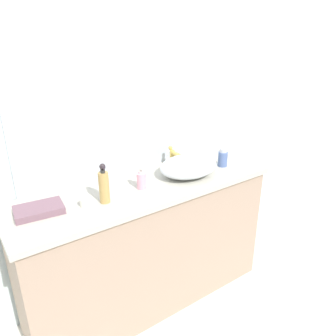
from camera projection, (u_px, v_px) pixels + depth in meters
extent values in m
cube|color=silver|center=(108.00, 106.00, 2.00)|extent=(6.00, 0.06, 2.60)
cube|color=#9F836E|center=(147.00, 247.00, 2.16)|extent=(1.60, 0.47, 0.83)
cube|color=#B4AE9E|center=(146.00, 188.00, 1.99)|extent=(1.64, 0.51, 0.04)
cube|color=#B2BCC6|center=(120.00, 69.00, 1.93)|extent=(1.35, 0.01, 1.30)
ellipsoid|color=silver|center=(189.00, 166.00, 2.10)|extent=(0.39, 0.30, 0.12)
cylinder|color=gold|center=(172.00, 158.00, 2.23)|extent=(0.03, 0.03, 0.12)
cylinder|color=gold|center=(176.00, 154.00, 2.18)|extent=(0.03, 0.10, 0.03)
sphere|color=gold|center=(170.00, 148.00, 2.22)|extent=(0.03, 0.03, 0.03)
cylinder|color=tan|center=(104.00, 188.00, 1.76)|extent=(0.06, 0.06, 0.17)
cylinder|color=#2C2C2D|center=(103.00, 171.00, 1.72)|extent=(0.03, 0.03, 0.02)
sphere|color=#31282B|center=(102.00, 167.00, 1.71)|extent=(0.03, 0.03, 0.03)
cylinder|color=#312830|center=(103.00, 167.00, 1.70)|extent=(0.02, 0.02, 0.02)
cylinder|color=#4F669C|center=(223.00, 159.00, 2.24)|extent=(0.06, 0.06, 0.10)
cylinder|color=silver|center=(223.00, 150.00, 2.22)|extent=(0.05, 0.05, 0.03)
cylinder|color=pink|center=(141.00, 181.00, 1.92)|extent=(0.05, 0.05, 0.10)
cylinder|color=silver|center=(141.00, 172.00, 1.90)|extent=(0.02, 0.02, 0.02)
sphere|color=silver|center=(141.00, 168.00, 1.89)|extent=(0.03, 0.03, 0.03)
cylinder|color=silver|center=(142.00, 169.00, 1.88)|extent=(0.01, 0.02, 0.01)
cylinder|color=silver|center=(84.00, 202.00, 1.74)|extent=(0.05, 0.05, 0.04)
cube|color=#72515D|center=(39.00, 210.00, 1.67)|extent=(0.25, 0.18, 0.04)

